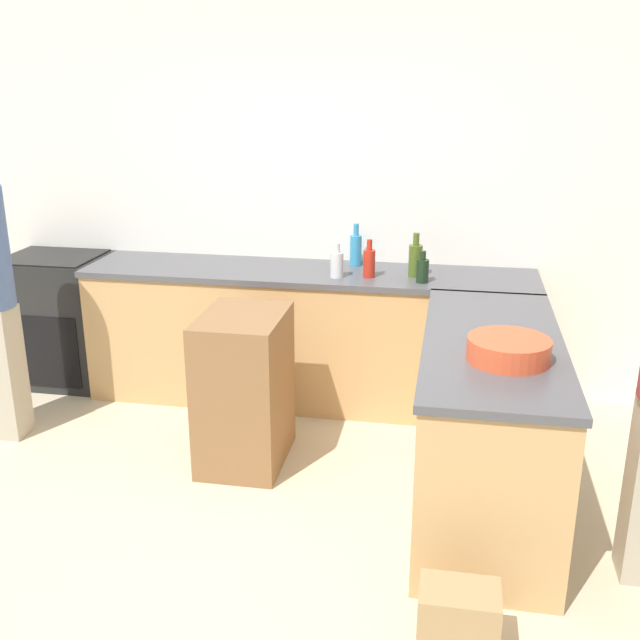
% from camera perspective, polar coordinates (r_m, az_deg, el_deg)
% --- Properties ---
extents(ground_plane, '(14.00, 14.00, 0.00)m').
position_cam_1_polar(ground_plane, '(3.82, -6.35, -16.93)').
color(ground_plane, beige).
extents(wall_back, '(8.00, 0.06, 2.70)m').
position_cam_1_polar(wall_back, '(5.28, -0.19, 9.12)').
color(wall_back, white).
rests_on(wall_back, ground_plane).
extents(counter_back, '(3.04, 0.66, 0.94)m').
position_cam_1_polar(counter_back, '(5.17, -0.89, -1.19)').
color(counter_back, tan).
rests_on(counter_back, ground_plane).
extents(counter_peninsula, '(0.69, 1.72, 0.94)m').
position_cam_1_polar(counter_peninsula, '(4.01, 12.59, -7.69)').
color(counter_peninsula, tan).
rests_on(counter_peninsula, ground_plane).
extents(range_oven, '(0.70, 0.60, 0.95)m').
position_cam_1_polar(range_oven, '(5.83, -19.27, 0.08)').
color(range_oven, black).
rests_on(range_oven, ground_plane).
extents(island_table, '(0.46, 0.62, 0.91)m').
position_cam_1_polar(island_table, '(4.38, -5.79, -5.27)').
color(island_table, brown).
rests_on(island_table, ground_plane).
extents(mixing_bowl, '(0.38, 0.38, 0.11)m').
position_cam_1_polar(mixing_bowl, '(3.55, 14.18, -2.20)').
color(mixing_bowl, '#DB512D').
rests_on(mixing_bowl, counter_peninsula).
extents(dish_soap_bottle, '(0.08, 0.08, 0.29)m').
position_cam_1_polar(dish_soap_bottle, '(5.13, 2.75, 5.43)').
color(dish_soap_bottle, '#338CBF').
rests_on(dish_soap_bottle, counter_back).
extents(wine_bottle_dark, '(0.08, 0.08, 0.20)m').
position_cam_1_polar(wine_bottle_dark, '(4.76, 7.82, 3.80)').
color(wine_bottle_dark, black).
rests_on(wine_bottle_dark, counter_back).
extents(hot_sauce_bottle, '(0.08, 0.08, 0.25)m').
position_cam_1_polar(hot_sauce_bottle, '(4.85, 3.76, 4.41)').
color(hot_sauce_bottle, red).
rests_on(hot_sauce_bottle, counter_back).
extents(vinegar_bottle_clear, '(0.08, 0.08, 0.23)m').
position_cam_1_polar(vinegar_bottle_clear, '(4.84, 1.29, 4.31)').
color(vinegar_bottle_clear, silver).
rests_on(vinegar_bottle_clear, counter_back).
extents(olive_oil_bottle, '(0.09, 0.09, 0.29)m').
position_cam_1_polar(olive_oil_bottle, '(4.89, 7.28, 4.61)').
color(olive_oil_bottle, '#475B1E').
rests_on(olive_oil_bottle, counter_back).
extents(paper_bag, '(0.31, 0.21, 0.34)m').
position_cam_1_polar(paper_bag, '(3.17, 10.45, -21.95)').
color(paper_bag, '#A88456').
rests_on(paper_bag, ground_plane).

